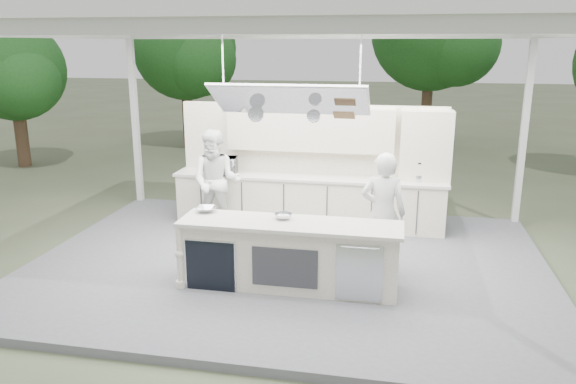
% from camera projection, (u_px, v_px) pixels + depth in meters
% --- Properties ---
extents(ground, '(90.00, 90.00, 0.00)m').
position_uv_depth(ground, '(288.00, 268.00, 8.91)').
color(ground, '#505A3E').
rests_on(ground, ground).
extents(stage_deck, '(8.00, 6.00, 0.12)m').
position_uv_depth(stage_deck, '(288.00, 265.00, 8.89)').
color(stage_deck, '#5D5D62').
rests_on(stage_deck, ground).
extents(tent, '(8.20, 6.20, 3.86)m').
position_uv_depth(tent, '(288.00, 25.00, 7.94)').
color(tent, white).
rests_on(tent, ground).
extents(demo_island, '(3.10, 0.79, 0.95)m').
position_uv_depth(demo_island, '(288.00, 255.00, 7.86)').
color(demo_island, white).
rests_on(demo_island, stage_deck).
extents(back_counter, '(5.08, 0.72, 0.95)m').
position_uv_depth(back_counter, '(308.00, 200.00, 10.55)').
color(back_counter, white).
rests_on(back_counter, stage_deck).
extents(back_wall_unit, '(5.05, 0.48, 2.25)m').
position_uv_depth(back_wall_unit, '(334.00, 148.00, 10.42)').
color(back_wall_unit, white).
rests_on(back_wall_unit, stage_deck).
extents(tree_cluster, '(19.55, 9.40, 5.85)m').
position_uv_depth(tree_cluster, '(345.00, 49.00, 17.35)').
color(tree_cluster, '#4D3326').
rests_on(tree_cluster, ground).
extents(head_chef, '(0.69, 0.47, 1.83)m').
position_uv_depth(head_chef, '(383.00, 213.00, 8.28)').
color(head_chef, silver).
rests_on(head_chef, stage_deck).
extents(sous_chef, '(0.98, 0.80, 1.87)m').
position_uv_depth(sous_chef, '(216.00, 182.00, 10.05)').
color(sous_chef, white).
rests_on(sous_chef, stage_deck).
extents(toaster_oven, '(0.65, 0.49, 0.33)m').
position_uv_depth(toaster_oven, '(221.00, 166.00, 10.51)').
color(toaster_oven, silver).
rests_on(toaster_oven, back_counter).
extents(bowl_large, '(0.35, 0.35, 0.07)m').
position_uv_depth(bowl_large, '(206.00, 209.00, 8.22)').
color(bowl_large, silver).
rests_on(bowl_large, demo_island).
extents(bowl_small, '(0.28, 0.28, 0.08)m').
position_uv_depth(bowl_small, '(283.00, 216.00, 7.88)').
color(bowl_small, silver).
rests_on(bowl_small, demo_island).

